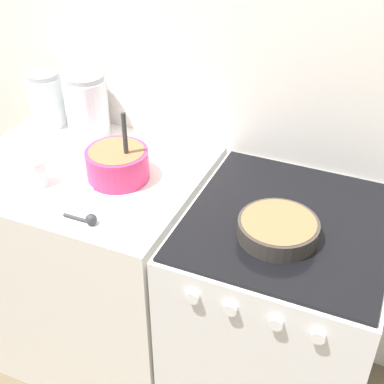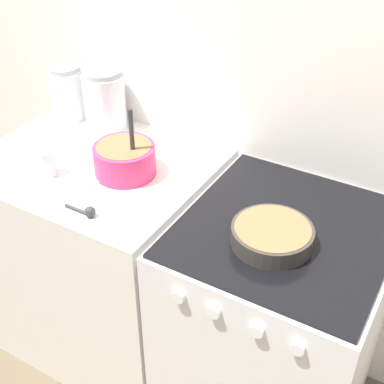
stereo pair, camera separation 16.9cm
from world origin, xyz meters
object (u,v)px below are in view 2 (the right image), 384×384
object	(u,v)px
storage_jar_middle	(105,104)
storage_jar_left	(68,96)
stove	(274,328)
baking_pan	(272,235)
tin_can	(46,163)
mixing_bowl	(125,158)

from	to	relation	value
storage_jar_middle	storage_jar_left	bearing A→B (deg)	-180.00
stove	storage_jar_left	bearing A→B (deg)	167.41
stove	baking_pan	size ratio (longest dim) A/B	3.76
storage_jar_left	tin_can	xyz separation A→B (m)	(0.24, -0.39, -0.04)
mixing_bowl	storage_jar_left	xyz separation A→B (m)	(-0.46, 0.24, 0.03)
baking_pan	storage_jar_middle	size ratio (longest dim) A/B	0.99
mixing_bowl	storage_jar_left	distance (m)	0.52
mixing_bowl	storage_jar_middle	size ratio (longest dim) A/B	1.05
mixing_bowl	baking_pan	size ratio (longest dim) A/B	1.06
mixing_bowl	storage_jar_left	world-z (taller)	mixing_bowl
baking_pan	storage_jar_left	xyz separation A→B (m)	(-1.05, 0.33, 0.06)
baking_pan	storage_jar_middle	distance (m)	0.92
baking_pan	tin_can	xyz separation A→B (m)	(-0.81, -0.06, 0.02)
storage_jar_middle	tin_can	world-z (taller)	storage_jar_middle
stove	mixing_bowl	bearing A→B (deg)	179.94
stove	mixing_bowl	size ratio (longest dim) A/B	3.53
storage_jar_middle	tin_can	xyz separation A→B (m)	(0.04, -0.39, -0.05)
stove	storage_jar_left	distance (m)	1.22
mixing_bowl	baking_pan	bearing A→B (deg)	-8.85
tin_can	stove	bearing A→B (deg)	10.35
storage_jar_left	storage_jar_middle	bearing A→B (deg)	0.00
tin_can	baking_pan	bearing A→B (deg)	4.17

